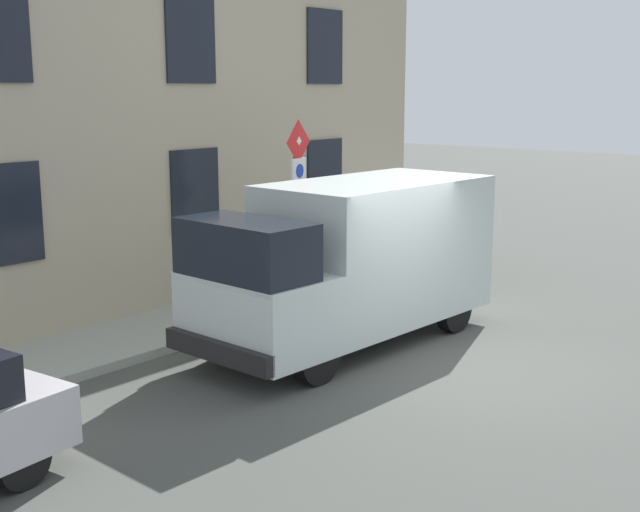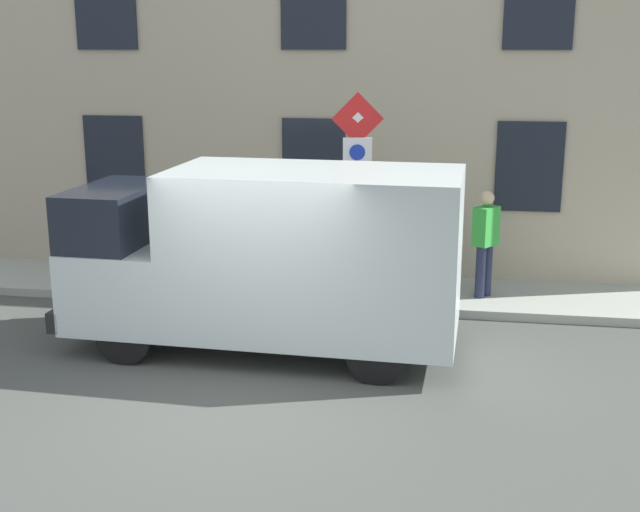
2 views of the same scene
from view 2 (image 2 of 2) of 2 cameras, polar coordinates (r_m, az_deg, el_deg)
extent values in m
plane|color=#464944|center=(10.00, -5.45, -9.66)|extent=(80.00, 80.00, 0.00)
cube|color=#9DA296|center=(13.88, -1.05, -2.34)|extent=(1.85, 15.23, 0.14)
cube|color=tan|center=(14.57, -0.20, 11.36)|extent=(0.70, 13.23, 6.59)
cube|color=black|center=(14.17, 14.31, 6.02)|extent=(0.06, 1.10, 1.50)
cube|color=black|center=(14.32, -0.44, 6.54)|extent=(0.06, 1.10, 1.50)
cube|color=black|center=(15.35, -14.05, 6.64)|extent=(0.06, 1.10, 1.50)
cube|color=black|center=(14.06, 14.99, 16.70)|extent=(0.06, 1.10, 1.50)
cube|color=black|center=(14.20, -0.46, 17.14)|extent=(0.06, 1.10, 1.50)
cube|color=black|center=(15.24, -14.68, 16.51)|extent=(0.06, 1.10, 1.50)
cylinder|color=#474C47|center=(12.71, 2.55, 3.61)|extent=(0.09, 0.09, 3.10)
pyramid|color=silver|center=(12.45, 2.64, 9.44)|extent=(0.13, 0.50, 0.50)
pyramid|color=red|center=(12.46, 2.64, 9.44)|extent=(0.12, 0.55, 0.56)
cube|color=white|center=(12.53, 2.61, 6.94)|extent=(0.12, 0.44, 0.56)
cylinder|color=#1933B2|center=(12.50, 2.60, 7.20)|extent=(0.05, 0.24, 0.24)
pyramid|color=silver|center=(12.59, 2.59, 4.45)|extent=(0.13, 0.50, 0.50)
pyramid|color=red|center=(12.60, 2.58, 4.45)|extent=(0.12, 0.55, 0.56)
cube|color=silver|center=(10.90, -0.35, 0.30)|extent=(2.15, 3.87, 2.18)
cube|color=silver|center=(11.83, -12.77, -1.63)|extent=(2.05, 1.48, 1.10)
cube|color=black|center=(11.71, -13.96, 2.67)|extent=(1.96, 1.05, 0.84)
cube|color=black|center=(12.25, -15.89, -3.07)|extent=(2.00, 0.24, 0.28)
cylinder|color=black|center=(11.12, -13.36, -5.36)|extent=(0.25, 0.77, 0.76)
cylinder|color=black|center=(12.66, -10.06, -2.77)|extent=(0.25, 0.77, 0.76)
cylinder|color=black|center=(10.23, 3.97, -6.76)|extent=(0.25, 0.77, 0.76)
cylinder|color=black|center=(11.88, 5.10, -3.74)|extent=(0.25, 0.77, 0.76)
torus|color=black|center=(14.04, 4.08, -0.48)|extent=(0.26, 0.68, 0.65)
torus|color=black|center=(13.86, 8.31, -0.80)|extent=(0.26, 0.68, 0.65)
cylinder|color=blue|center=(13.92, 5.45, 0.24)|extent=(0.12, 0.60, 0.60)
cylinder|color=blue|center=(13.85, 5.78, 1.31)|extent=(0.13, 0.72, 0.07)
cylinder|color=blue|center=(13.86, 6.91, 0.06)|extent=(0.06, 0.19, 0.55)
cylinder|color=blue|center=(13.90, 7.44, -0.90)|extent=(0.09, 0.43, 0.12)
cylinder|color=blue|center=(13.98, 4.20, 0.49)|extent=(0.05, 0.09, 0.50)
cube|color=black|center=(13.78, 7.26, 1.30)|extent=(0.11, 0.21, 0.06)
cylinder|color=#262626|center=(13.90, 4.32, 1.68)|extent=(0.46, 0.09, 0.03)
torus|color=black|center=(14.16, 0.02, -0.32)|extent=(0.24, 0.67, 0.66)
torus|color=black|center=(13.91, 4.17, -0.63)|extent=(0.24, 0.67, 0.66)
cylinder|color=red|center=(14.02, 1.34, 0.40)|extent=(0.11, 0.60, 0.60)
cylinder|color=red|center=(13.94, 1.65, 1.46)|extent=(0.13, 0.73, 0.07)
cylinder|color=red|center=(13.94, 2.78, 0.23)|extent=(0.06, 0.19, 0.55)
cylinder|color=red|center=(13.96, 3.32, -0.73)|extent=(0.09, 0.43, 0.12)
cylinder|color=red|center=(14.09, 0.12, 0.65)|extent=(0.05, 0.09, 0.50)
cube|color=black|center=(13.85, 3.10, 1.46)|extent=(0.10, 0.21, 0.06)
cylinder|color=#262626|center=(14.02, 0.22, 1.82)|extent=(0.46, 0.09, 0.03)
cylinder|color=#262B47|center=(13.49, 11.50, -0.94)|extent=(0.16, 0.16, 0.85)
cylinder|color=#262B47|center=(13.35, 11.07, -1.09)|extent=(0.16, 0.16, 0.85)
cube|color=green|center=(13.25, 11.44, 2.05)|extent=(0.48, 0.45, 0.62)
sphere|color=beige|center=(13.16, 11.54, 3.97)|extent=(0.22, 0.22, 0.22)
camera|label=1|loc=(12.67, -68.94, 4.69)|focal=47.03mm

